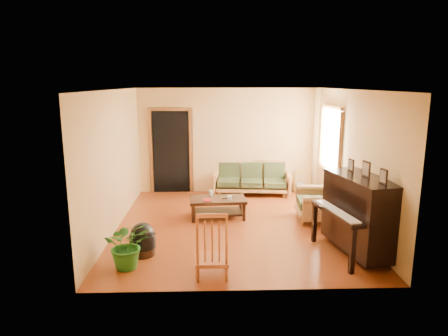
{
  "coord_description": "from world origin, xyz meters",
  "views": [
    {
      "loc": [
        -0.45,
        -7.37,
        2.73
      ],
      "look_at": [
        -0.2,
        0.2,
        1.1
      ],
      "focal_mm": 32.0,
      "sensor_mm": 36.0,
      "label": 1
    }
  ],
  "objects_px": {
    "piano": "(360,216)",
    "ceramic_crock": "(300,188)",
    "red_chair": "(212,243)",
    "potted_plant": "(127,244)",
    "sofa": "(252,178)",
    "footstool": "(143,243)",
    "armchair": "(317,198)",
    "coffee_table": "(218,208)"
  },
  "relations": [
    {
      "from": "potted_plant",
      "to": "footstool",
      "type": "bearing_deg",
      "value": 72.79
    },
    {
      "from": "sofa",
      "to": "armchair",
      "type": "relative_size",
      "value": 2.03
    },
    {
      "from": "sofa",
      "to": "red_chair",
      "type": "height_order",
      "value": "red_chair"
    },
    {
      "from": "potted_plant",
      "to": "coffee_table",
      "type": "bearing_deg",
      "value": 58.06
    },
    {
      "from": "piano",
      "to": "ceramic_crock",
      "type": "bearing_deg",
      "value": 80.83
    },
    {
      "from": "piano",
      "to": "footstool",
      "type": "height_order",
      "value": "piano"
    },
    {
      "from": "piano",
      "to": "red_chair",
      "type": "height_order",
      "value": "piano"
    },
    {
      "from": "footstool",
      "to": "potted_plant",
      "type": "bearing_deg",
      "value": -107.21
    },
    {
      "from": "coffee_table",
      "to": "ceramic_crock",
      "type": "relative_size",
      "value": 4.81
    },
    {
      "from": "piano",
      "to": "ceramic_crock",
      "type": "height_order",
      "value": "piano"
    },
    {
      "from": "armchair",
      "to": "footstool",
      "type": "distance_m",
      "value": 3.59
    },
    {
      "from": "sofa",
      "to": "potted_plant",
      "type": "height_order",
      "value": "sofa"
    },
    {
      "from": "coffee_table",
      "to": "red_chair",
      "type": "relative_size",
      "value": 1.14
    },
    {
      "from": "ceramic_crock",
      "to": "potted_plant",
      "type": "distance_m",
      "value": 5.38
    },
    {
      "from": "armchair",
      "to": "sofa",
      "type": "bearing_deg",
      "value": 124.0
    },
    {
      "from": "coffee_table",
      "to": "armchair",
      "type": "height_order",
      "value": "armchair"
    },
    {
      "from": "coffee_table",
      "to": "potted_plant",
      "type": "xyz_separation_m",
      "value": [
        -1.38,
        -2.22,
        0.16
      ]
    },
    {
      "from": "armchair",
      "to": "red_chair",
      "type": "xyz_separation_m",
      "value": [
        -2.11,
        -2.31,
        0.03
      ]
    },
    {
      "from": "sofa",
      "to": "coffee_table",
      "type": "xyz_separation_m",
      "value": [
        -0.87,
        -1.74,
        -0.2
      ]
    },
    {
      "from": "coffee_table",
      "to": "piano",
      "type": "bearing_deg",
      "value": -38.99
    },
    {
      "from": "piano",
      "to": "potted_plant",
      "type": "relative_size",
      "value": 1.96
    },
    {
      "from": "sofa",
      "to": "ceramic_crock",
      "type": "distance_m",
      "value": 1.29
    },
    {
      "from": "armchair",
      "to": "footstool",
      "type": "xyz_separation_m",
      "value": [
        -3.23,
        -1.56,
        -0.26
      ]
    },
    {
      "from": "footstool",
      "to": "potted_plant",
      "type": "xyz_separation_m",
      "value": [
        -0.14,
        -0.46,
        0.17
      ]
    },
    {
      "from": "sofa",
      "to": "red_chair",
      "type": "relative_size",
      "value": 1.89
    },
    {
      "from": "armchair",
      "to": "piano",
      "type": "xyz_separation_m",
      "value": [
        0.26,
        -1.62,
        0.18
      ]
    },
    {
      "from": "piano",
      "to": "red_chair",
      "type": "bearing_deg",
      "value": -174.89
    },
    {
      "from": "piano",
      "to": "sofa",
      "type": "bearing_deg",
      "value": 99.99
    },
    {
      "from": "footstool",
      "to": "ceramic_crock",
      "type": "bearing_deg",
      "value": 47.07
    },
    {
      "from": "sofa",
      "to": "armchair",
      "type": "height_order",
      "value": "armchair"
    },
    {
      "from": "ceramic_crock",
      "to": "sofa",
      "type": "bearing_deg",
      "value": -174.85
    },
    {
      "from": "potted_plant",
      "to": "red_chair",
      "type": "bearing_deg",
      "value": -13.2
    },
    {
      "from": "piano",
      "to": "footstool",
      "type": "bearing_deg",
      "value": 167.89
    },
    {
      "from": "sofa",
      "to": "piano",
      "type": "bearing_deg",
      "value": -62.96
    },
    {
      "from": "red_chair",
      "to": "ceramic_crock",
      "type": "xyz_separation_m",
      "value": [
        2.25,
        4.37,
        -0.38
      ]
    },
    {
      "from": "coffee_table",
      "to": "sofa",
      "type": "bearing_deg",
      "value": 63.4
    },
    {
      "from": "sofa",
      "to": "red_chair",
      "type": "bearing_deg",
      "value": -97.27
    },
    {
      "from": "ceramic_crock",
      "to": "potted_plant",
      "type": "height_order",
      "value": "potted_plant"
    },
    {
      "from": "footstool",
      "to": "ceramic_crock",
      "type": "xyz_separation_m",
      "value": [
        3.36,
        3.62,
        -0.08
      ]
    },
    {
      "from": "sofa",
      "to": "footstool",
      "type": "xyz_separation_m",
      "value": [
        -2.11,
        -3.5,
        -0.2
      ]
    },
    {
      "from": "coffee_table",
      "to": "ceramic_crock",
      "type": "height_order",
      "value": "coffee_table"
    },
    {
      "from": "armchair",
      "to": "potted_plant",
      "type": "distance_m",
      "value": 3.92
    }
  ]
}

